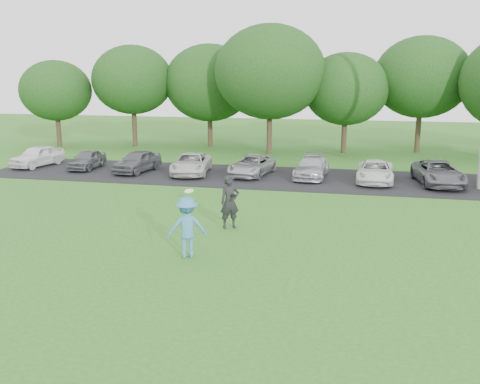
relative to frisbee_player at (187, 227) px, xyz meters
name	(u,v)px	position (x,y,z in m)	size (l,w,h in m)	color
ground	(214,260)	(0.86, -0.08, -0.93)	(100.00, 100.00, 0.00)	#256C1E
parking_lot	(279,178)	(0.86, 12.92, -0.91)	(32.00, 6.50, 0.03)	black
frisbee_player	(187,227)	(0.00, 0.00, 0.00)	(1.37, 1.10, 2.10)	teal
camera_bystander	(230,202)	(0.52, 3.26, 0.03)	(0.83, 0.75, 1.91)	black
parked_cars	(286,167)	(1.22, 12.96, -0.33)	(30.53, 4.61, 1.22)	white
tree_row	(324,81)	(2.37, 22.68, 3.98)	(42.39, 9.85, 8.64)	#38281C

